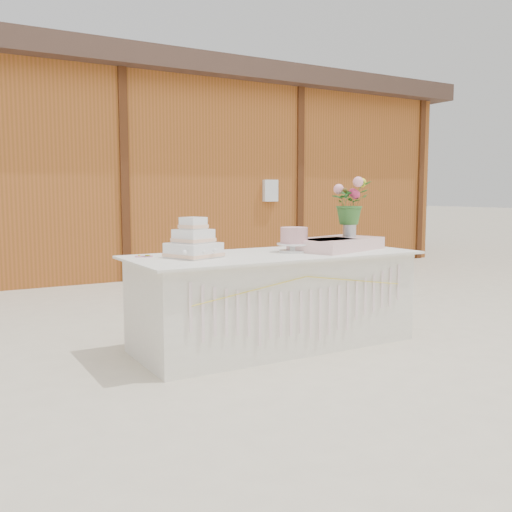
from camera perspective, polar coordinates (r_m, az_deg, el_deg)
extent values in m
plane|color=beige|center=(4.82, 1.81, -8.88)|extent=(80.00, 80.00, 0.00)
cube|color=#984D1F|center=(10.25, -16.38, 7.40)|extent=(12.00, 4.00, 3.00)
cube|color=#3E2B23|center=(10.42, -16.68, 16.50)|extent=(12.60, 4.60, 0.30)
cube|color=white|center=(4.74, 1.83, -4.50)|extent=(2.28, 0.88, 0.75)
cube|color=white|center=(4.68, 1.85, 0.14)|extent=(2.40, 1.00, 0.02)
cube|color=white|center=(4.41, -6.27, 0.59)|extent=(0.43, 0.43, 0.11)
cube|color=#FFC6A1|center=(4.41, -6.26, 0.15)|extent=(0.44, 0.44, 0.03)
cube|color=white|center=(4.40, -6.28, 2.00)|extent=(0.31, 0.31, 0.10)
cube|color=#FFC6A1|center=(4.40, -6.28, 1.62)|extent=(0.32, 0.32, 0.03)
cube|color=white|center=(4.39, -6.30, 3.28)|extent=(0.20, 0.20, 0.09)
cube|color=#FFC6A1|center=(4.39, -6.30, 2.97)|extent=(0.22, 0.22, 0.03)
cylinder|color=white|center=(4.80, 3.81, 0.49)|extent=(0.25, 0.25, 0.02)
cylinder|color=white|center=(4.80, 3.82, 0.86)|extent=(0.07, 0.07, 0.05)
cylinder|color=white|center=(4.80, 3.82, 1.21)|extent=(0.29, 0.29, 0.01)
cylinder|color=#E7A6A8|center=(4.79, 3.83, 2.08)|extent=(0.23, 0.23, 0.13)
cube|color=#FFD1CD|center=(5.01, 8.09, 1.19)|extent=(0.92, 0.70, 0.10)
cylinder|color=silver|center=(5.15, 9.32, 2.78)|extent=(0.12, 0.12, 0.16)
imported|color=#37702D|center=(5.14, 9.38, 5.84)|extent=(0.37, 0.33, 0.39)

